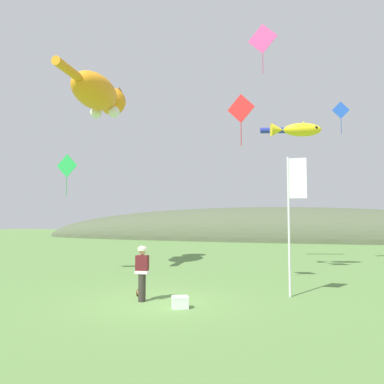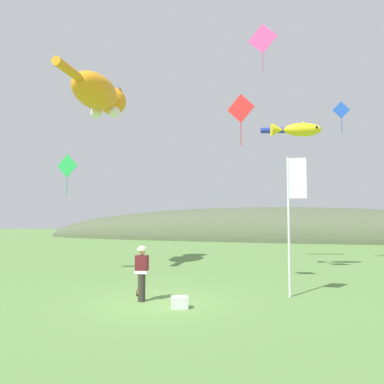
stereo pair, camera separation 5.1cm
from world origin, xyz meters
name	(u,v)px [view 2 (the right image)]	position (x,y,z in m)	size (l,w,h in m)	color
ground_plane	(155,302)	(0.00, 0.00, 0.00)	(120.00, 120.00, 0.00)	#5B8442
distant_hill_ridge	(267,240)	(0.00, 33.99, 0.00)	(59.99, 10.80, 7.80)	#4C563D
festival_attendant	(142,272)	(-0.46, -0.04, 0.95)	(0.44, 0.30, 1.77)	#332D28
kite_spool	(139,293)	(-0.88, 0.67, 0.12)	(0.12, 0.24, 0.24)	olive
picnic_cooler	(180,302)	(1.02, -0.55, 0.18)	(0.58, 0.51, 0.36)	white
festival_banner_pole	(293,205)	(4.24, 2.09, 3.16)	(0.66, 0.08, 4.82)	silver
kite_giant_cat	(99,95)	(-6.04, 6.34, 9.40)	(2.36, 6.96, 2.11)	orange
kite_fish_windsock	(297,130)	(4.29, 8.38, 7.21)	(2.67, 1.41, 0.79)	yellow
kite_tube_streamer	(282,130)	(3.29, 12.54, 8.17)	(2.62, 1.04, 0.44)	#2633A5
kite_diamond_green	(67,166)	(-6.43, 4.19, 5.20)	(1.15, 0.04, 2.05)	green
kite_diamond_blue	(341,110)	(6.73, 11.92, 8.98)	(1.01, 0.25, 1.93)	blue
kite_diamond_red	(241,109)	(2.29, 3.13, 6.99)	(1.14, 0.30, 2.07)	red
kite_diamond_pink	(263,39)	(2.98, 4.88, 10.55)	(1.33, 0.27, 2.25)	#E53F8C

